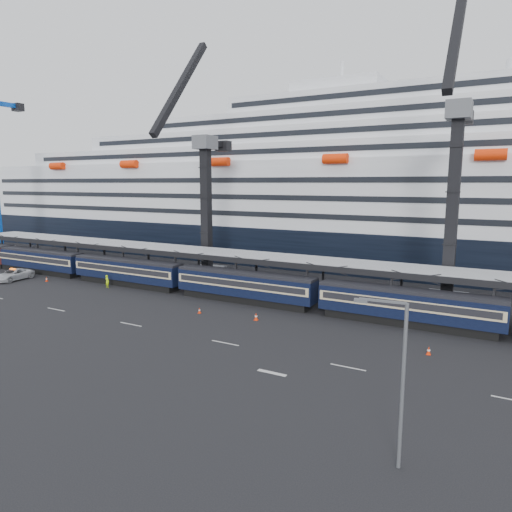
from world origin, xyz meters
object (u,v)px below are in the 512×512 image
(pickup_truck, at_px, (13,275))
(street_lamp, at_px, (398,374))
(train, at_px, (268,288))
(worker, at_px, (107,281))

(pickup_truck, relative_size, street_lamp, 0.68)
(train, height_order, worker, train)
(train, bearing_deg, street_lamp, -51.00)
(pickup_truck, bearing_deg, train, 1.60)
(pickup_truck, height_order, street_lamp, street_lamp)
(worker, height_order, street_lamp, street_lamp)
(pickup_truck, bearing_deg, worker, 4.89)
(train, xyz_separation_m, pickup_truck, (-41.55, -6.04, -1.34))
(train, distance_m, street_lamp, 33.23)
(pickup_truck, xyz_separation_m, worker, (16.69, 3.41, 0.06))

